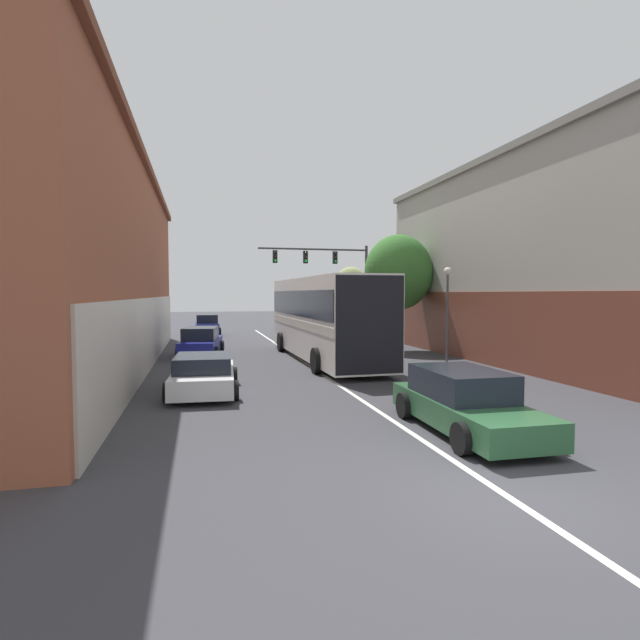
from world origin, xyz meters
TOP-DOWN VIEW (x-y plane):
  - ground_plane at (0.00, 0.00)m, footprint 160.00×160.00m
  - lane_center_line at (0.00, 14.59)m, footprint 0.14×41.17m
  - building_left_brick at (-11.45, 15.50)m, footprint 10.38×27.06m
  - building_right_storefront at (12.02, 12.45)m, footprint 9.49×21.19m
  - bus at (1.03, 15.77)m, footprint 3.03×12.37m
  - hatchback_foreground at (1.23, 3.50)m, footprint 2.03×4.63m
  - parked_car_left_near at (-4.38, 9.19)m, footprint 2.25×4.32m
  - parked_car_left_mid at (-4.00, 30.99)m, footprint 1.95×4.01m
  - parked_car_left_far at (-4.44, 18.61)m, footprint 2.36×4.77m
  - traffic_signal_gantry at (3.88, 25.16)m, footprint 7.27×0.36m
  - street_lamp at (5.90, 13.20)m, footprint 0.35×0.35m
  - street_tree_near at (5.87, 18.63)m, footprint 3.66×3.30m
  - street_tree_far at (5.63, 26.47)m, footprint 2.40×2.16m

SIDE VIEW (x-z plane):
  - ground_plane at x=0.00m, z-range 0.00..0.00m
  - lane_center_line at x=0.00m, z-range 0.00..0.01m
  - parked_car_left_near at x=-4.38m, z-range -0.02..1.17m
  - hatchback_foreground at x=1.23m, z-range -0.04..1.31m
  - parked_car_left_far at x=-4.44m, z-range -0.04..1.38m
  - parked_car_left_mid at x=-4.00m, z-range -0.05..1.48m
  - bus at x=1.03m, z-range 0.22..3.97m
  - street_lamp at x=5.90m, z-range 0.51..4.69m
  - street_tree_far at x=5.63m, z-range 1.10..5.99m
  - street_tree_near at x=5.87m, z-range 1.08..7.29m
  - building_left_brick at x=-11.45m, z-range 0.12..8.35m
  - building_right_storefront at x=12.02m, z-range 0.12..9.06m
  - traffic_signal_gantry at x=3.88m, z-range 1.50..7.72m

